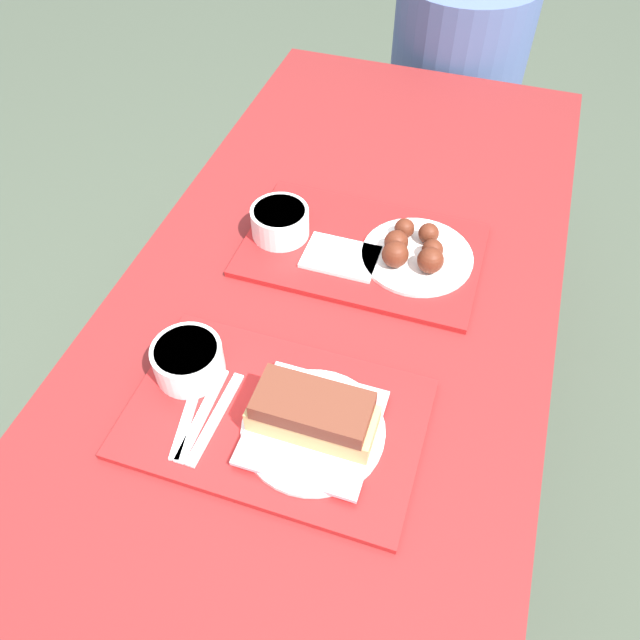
% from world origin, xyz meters
% --- Properties ---
extents(ground_plane, '(12.00, 12.00, 0.00)m').
position_xyz_m(ground_plane, '(0.00, 0.00, 0.00)').
color(ground_plane, '#424C3D').
extents(picnic_table, '(0.78, 1.87, 0.76)m').
position_xyz_m(picnic_table, '(0.00, 0.00, 0.66)').
color(picnic_table, maroon).
rests_on(picnic_table, ground_plane).
extents(picnic_bench_far, '(0.74, 0.28, 0.43)m').
position_xyz_m(picnic_bench_far, '(0.00, 1.15, 0.36)').
color(picnic_bench_far, maroon).
rests_on(picnic_bench_far, ground_plane).
extents(tray_near, '(0.45, 0.29, 0.01)m').
position_xyz_m(tray_near, '(-0.01, -0.20, 0.76)').
color(tray_near, red).
rests_on(tray_near, picnic_table).
extents(tray_far, '(0.45, 0.29, 0.01)m').
position_xyz_m(tray_far, '(0.02, 0.20, 0.76)').
color(tray_far, red).
rests_on(tray_far, picnic_table).
extents(bowl_coleslaw_near, '(0.11, 0.11, 0.06)m').
position_xyz_m(bowl_coleslaw_near, '(-0.17, -0.17, 0.80)').
color(bowl_coleslaw_near, white).
rests_on(bowl_coleslaw_near, tray_near).
extents(brisket_sandwich_plate, '(0.22, 0.22, 0.08)m').
position_xyz_m(brisket_sandwich_plate, '(0.06, -0.21, 0.80)').
color(brisket_sandwich_plate, white).
rests_on(brisket_sandwich_plate, tray_near).
extents(plastic_fork_near, '(0.02, 0.17, 0.00)m').
position_xyz_m(plastic_fork_near, '(-0.11, -0.24, 0.77)').
color(plastic_fork_near, white).
rests_on(plastic_fork_near, tray_near).
extents(plastic_knife_near, '(0.02, 0.17, 0.00)m').
position_xyz_m(plastic_knife_near, '(-0.09, -0.24, 0.77)').
color(plastic_knife_near, white).
rests_on(plastic_knife_near, tray_near).
extents(plastic_spoon_near, '(0.05, 0.17, 0.00)m').
position_xyz_m(plastic_spoon_near, '(-0.14, -0.24, 0.77)').
color(plastic_spoon_near, white).
rests_on(plastic_spoon_near, tray_near).
extents(condiment_packet, '(0.04, 0.03, 0.01)m').
position_xyz_m(condiment_packet, '(0.01, -0.14, 0.77)').
color(condiment_packet, teal).
rests_on(condiment_packet, tray_near).
extents(bowl_coleslaw_far, '(0.11, 0.11, 0.06)m').
position_xyz_m(bowl_coleslaw_far, '(-0.15, 0.19, 0.80)').
color(bowl_coleslaw_far, white).
rests_on(bowl_coleslaw_far, tray_far).
extents(wings_plate_far, '(0.21, 0.21, 0.06)m').
position_xyz_m(wings_plate_far, '(0.12, 0.20, 0.79)').
color(wings_plate_far, white).
rests_on(wings_plate_far, tray_far).
extents(napkin_far, '(0.14, 0.10, 0.01)m').
position_xyz_m(napkin_far, '(-0.01, 0.16, 0.77)').
color(napkin_far, white).
rests_on(napkin_far, tray_far).
extents(person_seated_across, '(0.39, 0.39, 0.65)m').
position_xyz_m(person_seated_across, '(0.05, 1.15, 0.69)').
color(person_seated_across, '#4C6093').
rests_on(person_seated_across, picnic_bench_far).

